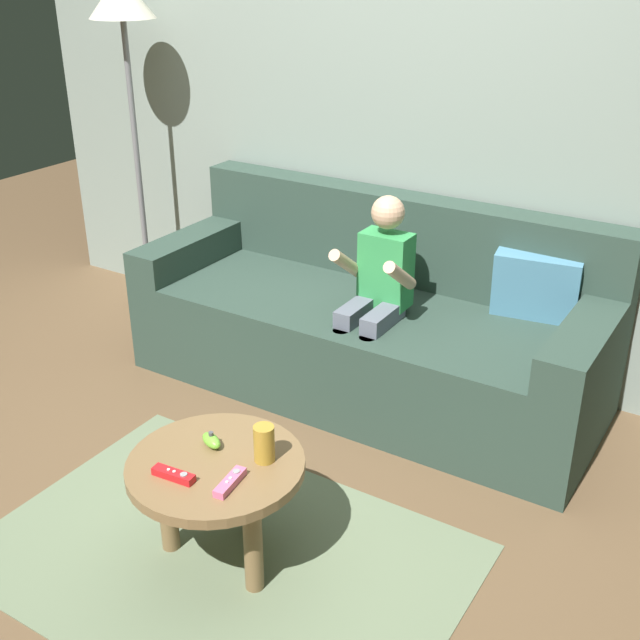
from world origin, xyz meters
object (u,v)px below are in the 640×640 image
(game_remote_pink_near_edge, at_px, (230,482))
(soda_can, at_px, (264,443))
(coffee_table, at_px, (218,478))
(nunchuk_lime, at_px, (211,440))
(game_remote_red_far_corner, at_px, (174,475))
(person_seated_on_couch, at_px, (376,294))
(couch, at_px, (372,326))
(floor_lamp, at_px, (124,25))

(game_remote_pink_near_edge, height_order, soda_can, soda_can)
(coffee_table, relative_size, nunchuk_lime, 5.60)
(game_remote_pink_near_edge, height_order, game_remote_red_far_corner, same)
(game_remote_pink_near_edge, bearing_deg, game_remote_red_far_corner, -159.85)
(game_remote_red_far_corner, relative_size, soda_can, 1.17)
(soda_can, bearing_deg, game_remote_pink_near_edge, -94.15)
(person_seated_on_couch, bearing_deg, couch, 120.12)
(couch, bearing_deg, soda_can, -77.77)
(person_seated_on_couch, relative_size, game_remote_pink_near_edge, 6.50)
(game_remote_red_far_corner, xyz_separation_m, floor_lamp, (-1.54, 1.52, 1.09))
(couch, bearing_deg, nunchuk_lime, -86.79)
(soda_can, height_order, floor_lamp, floor_lamp)
(couch, relative_size, floor_lamp, 1.21)
(person_seated_on_couch, xyz_separation_m, game_remote_pink_near_edge, (0.14, -1.17, -0.14))
(coffee_table, relative_size, floor_lamp, 0.33)
(person_seated_on_couch, height_order, soda_can, person_seated_on_couch)
(nunchuk_lime, bearing_deg, soda_can, 8.41)
(soda_can, bearing_deg, floor_lamp, 142.95)
(person_seated_on_couch, relative_size, nunchuk_lime, 9.33)
(soda_can, bearing_deg, couch, 102.23)
(couch, bearing_deg, game_remote_pink_near_edge, -79.67)
(nunchuk_lime, height_order, soda_can, soda_can)
(person_seated_on_couch, xyz_separation_m, coffee_table, (0.03, -1.09, -0.22))
(couch, distance_m, person_seated_on_couch, 0.32)
(game_remote_red_far_corner, distance_m, floor_lamp, 2.42)
(person_seated_on_couch, relative_size, soda_can, 7.65)
(coffee_table, bearing_deg, couch, 95.90)
(coffee_table, xyz_separation_m, floor_lamp, (-1.59, 1.38, 1.17))
(game_remote_pink_near_edge, distance_m, nunchuk_lime, 0.22)
(couch, bearing_deg, coffee_table, -84.10)
(nunchuk_lime, relative_size, soda_can, 0.82)
(couch, xyz_separation_m, game_remote_pink_near_edge, (0.24, -1.34, 0.10))
(coffee_table, bearing_deg, game_remote_pink_near_edge, -34.33)
(game_remote_pink_near_edge, distance_m, game_remote_red_far_corner, 0.18)
(game_remote_red_far_corner, xyz_separation_m, soda_can, (0.18, 0.22, 0.05))
(nunchuk_lime, relative_size, floor_lamp, 0.06)
(nunchuk_lime, bearing_deg, person_seated_on_couch, 88.14)
(coffee_table, bearing_deg, person_seated_on_couch, 91.54)
(soda_can, xyz_separation_m, floor_lamp, (-1.72, 1.30, 1.04))
(couch, height_order, game_remote_red_far_corner, couch)
(person_seated_on_couch, distance_m, nunchuk_lime, 1.04)
(nunchuk_lime, distance_m, game_remote_red_far_corner, 0.19)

